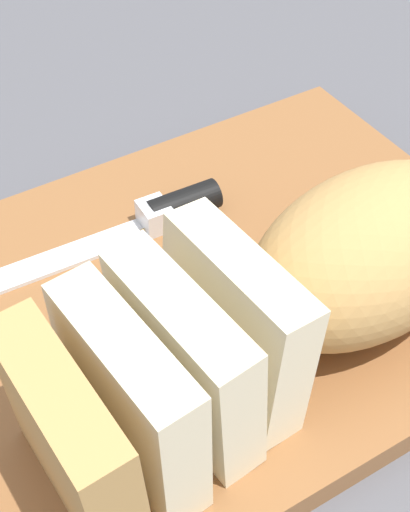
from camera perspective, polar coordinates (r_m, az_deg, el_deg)
The scene contains 6 objects.
ground_plane at distance 0.52m, azimuth -0.00°, elevation -3.94°, with size 3.00×3.00×0.00m, color #4C4C51.
cutting_board at distance 0.51m, azimuth -0.00°, elevation -3.19°, with size 0.43×0.31×0.02m, color brown.
bread_loaf at distance 0.44m, azimuth 6.73°, elevation -3.08°, with size 0.32×0.14×0.10m.
bread_knife at distance 0.54m, azimuth -5.23°, elevation 2.37°, with size 0.25×0.03×0.02m.
crumb_near_knife at distance 0.47m, azimuth -2.82°, elevation -5.88°, with size 0.01×0.01×0.01m, color tan.
crumb_near_loaf at distance 0.54m, azimuth -4.63°, elevation 1.85°, with size 0.00×0.00×0.00m, color tan.
Camera 1 is at (0.17, 0.29, 0.39)m, focal length 53.46 mm.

